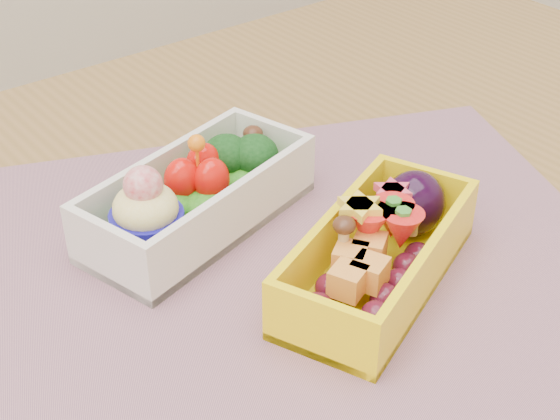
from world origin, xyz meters
TOP-DOWN VIEW (x-y plane):
  - table at (0.00, 0.00)m, footprint 1.20×0.80m
  - placemat at (0.04, 0.03)m, footprint 0.57×0.51m
  - bento_white at (0.02, 0.10)m, footprint 0.19×0.12m
  - bento_yellow at (0.08, -0.03)m, footprint 0.18×0.13m

SIDE VIEW (x-z plane):
  - table at x=0.00m, z-range 0.28..1.03m
  - placemat at x=0.04m, z-range 0.75..0.75m
  - bento_yellow at x=0.08m, z-range 0.75..0.80m
  - bento_white at x=0.02m, z-range 0.74..0.81m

